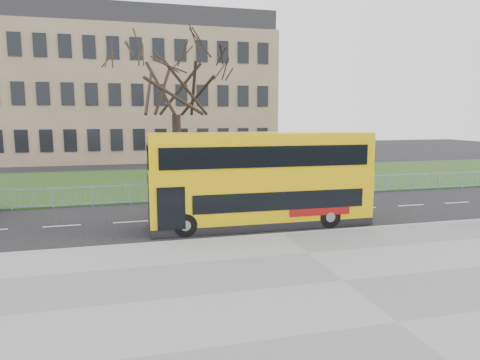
# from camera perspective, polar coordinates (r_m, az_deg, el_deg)

# --- Properties ---
(ground) EXTENTS (120.00, 120.00, 0.00)m
(ground) POSITION_cam_1_polar(r_m,az_deg,el_deg) (19.12, 4.07, -6.27)
(ground) COLOR black
(ground) RESTS_ON ground
(pavement) EXTENTS (80.00, 10.50, 0.12)m
(pavement) POSITION_cam_1_polar(r_m,az_deg,el_deg) (13.19, 13.63, -13.14)
(pavement) COLOR slate
(pavement) RESTS_ON ground
(kerb) EXTENTS (80.00, 0.20, 0.14)m
(kerb) POSITION_cam_1_polar(r_m,az_deg,el_deg) (17.69, 5.67, -7.28)
(kerb) COLOR gray
(kerb) RESTS_ON ground
(grass_verge) EXTENTS (80.00, 15.40, 0.08)m
(grass_verge) POSITION_cam_1_polar(r_m,az_deg,el_deg) (32.73, -3.87, 0.01)
(grass_verge) COLOR #1E3A15
(grass_verge) RESTS_ON ground
(guard_railing) EXTENTS (40.00, 0.12, 1.10)m
(guard_railing) POSITION_cam_1_polar(r_m,az_deg,el_deg) (25.21, -0.66, -1.35)
(guard_railing) COLOR #72A0CB
(guard_railing) RESTS_ON ground
(bare_tree) EXTENTS (8.16, 8.16, 11.65)m
(bare_tree) POSITION_cam_1_polar(r_m,az_deg,el_deg) (27.70, -8.54, 10.57)
(bare_tree) COLOR black
(bare_tree) RESTS_ON grass_verge
(civic_building) EXTENTS (30.00, 15.00, 14.00)m
(civic_building) POSITION_cam_1_polar(r_m,az_deg,el_deg) (52.58, -13.65, 10.61)
(civic_building) COLOR #897157
(civic_building) RESTS_ON ground
(yellow_bus) EXTENTS (9.84, 2.52, 4.11)m
(yellow_bus) POSITION_cam_1_polar(r_m,az_deg,el_deg) (18.95, 2.83, 0.40)
(yellow_bus) COLOR #E4B509
(yellow_bus) RESTS_ON ground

